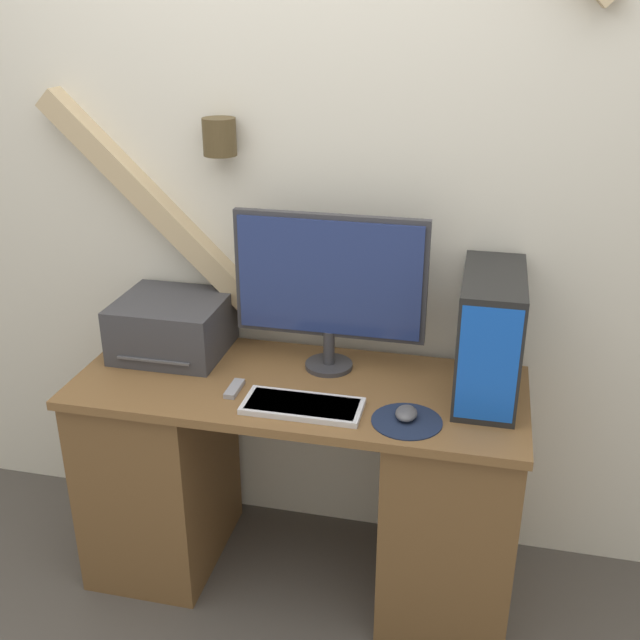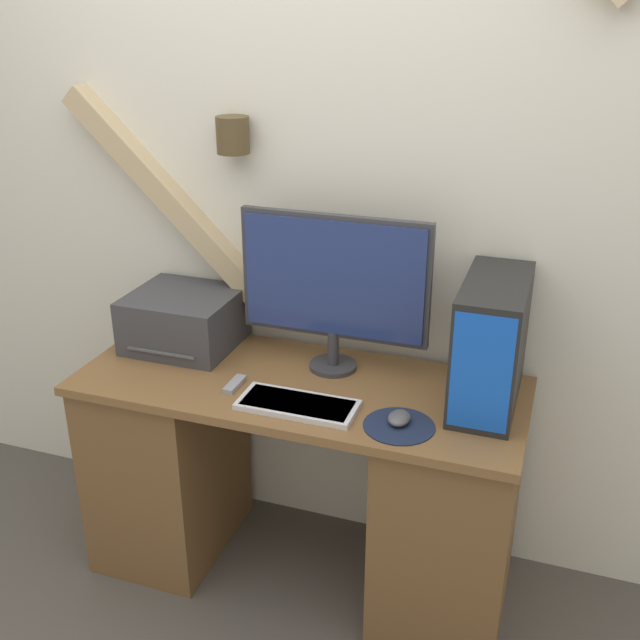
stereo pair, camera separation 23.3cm
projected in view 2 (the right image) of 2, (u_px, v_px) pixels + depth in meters
name	position (u px, v px, depth m)	size (l,w,h in m)	color
ground_plane	(271.00, 626.00, 2.51)	(12.00, 12.00, 0.00)	#4C4742
wall_back	(333.00, 185.00, 2.52)	(6.40, 0.16, 2.70)	silver
desk	(300.00, 478.00, 2.60)	(1.47, 0.59, 0.78)	brown
monitor	(334.00, 282.00, 2.42)	(0.63, 0.16, 0.53)	#333338
keyboard	(298.00, 405.00, 2.29)	(0.37, 0.16, 0.02)	silver
mousepad	(399.00, 426.00, 2.20)	(0.21, 0.21, 0.00)	#19233D
mouse	(399.00, 418.00, 2.20)	(0.06, 0.09, 0.03)	#4C4C51
computer_tower	(491.00, 343.00, 2.26)	(0.19, 0.44, 0.40)	black
printer	(184.00, 320.00, 2.68)	(0.37, 0.35, 0.20)	#38383D
remote_control	(235.00, 384.00, 2.42)	(0.04, 0.11, 0.02)	gray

